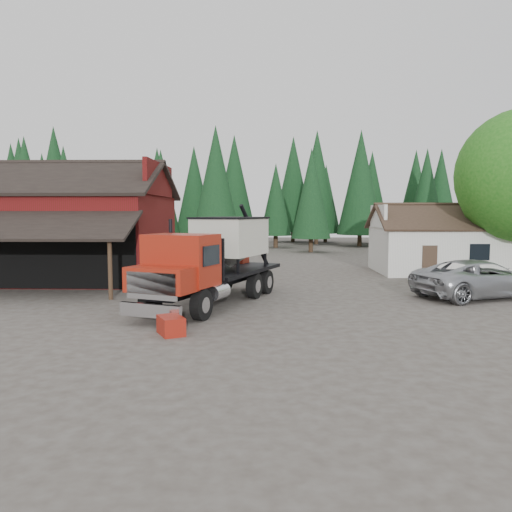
{
  "coord_description": "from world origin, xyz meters",
  "views": [
    {
      "loc": [
        1.63,
        -20.46,
        4.0
      ],
      "look_at": [
        1.04,
        4.67,
        1.8
      ],
      "focal_mm": 35.0,
      "sensor_mm": 36.0,
      "label": 1
    }
  ],
  "objects": [
    {
      "name": "near_pine_a",
      "position": [
        -22.0,
        28.0,
        6.39
      ],
      "size": [
        4.4,
        4.4,
        11.4
      ],
      "color": "#382619",
      "rests_on": "ground"
    },
    {
      "name": "feed_truck",
      "position": [
        -0.7,
        1.14,
        2.05
      ],
      "size": [
        5.91,
        10.01,
        4.39
      ],
      "rotation": [
        0.0,
        0.0,
        -0.37
      ],
      "color": "black",
      "rests_on": "ground"
    },
    {
      "name": "ground",
      "position": [
        0.0,
        0.0,
        0.0
      ],
      "size": [
        120.0,
        120.0,
        0.0
      ],
      "primitive_type": "plane",
      "color": "#453E36",
      "rests_on": "ground"
    },
    {
      "name": "near_pine_d",
      "position": [
        -4.0,
        34.0,
        7.39
      ],
      "size": [
        5.28,
        5.28,
        13.4
      ],
      "color": "#382619",
      "rests_on": "ground"
    },
    {
      "name": "near_pine_b",
      "position": [
        6.0,
        30.0,
        5.89
      ],
      "size": [
        3.96,
        3.96,
        10.4
      ],
      "color": "#382619",
      "rests_on": "ground"
    },
    {
      "name": "near_pine_c",
      "position": [
        22.0,
        26.0,
        6.89
      ],
      "size": [
        4.84,
        4.84,
        12.4
      ],
      "color": "#382619",
      "rests_on": "ground"
    },
    {
      "name": "conifer_backdrop",
      "position": [
        0.0,
        42.0,
        0.0
      ],
      "size": [
        76.0,
        16.0,
        16.0
      ],
      "primitive_type": null,
      "color": "black",
      "rests_on": "ground"
    },
    {
      "name": "red_barn",
      "position": [
        -11.0,
        9.9,
        2.69
      ],
      "size": [
        12.8,
        13.63,
        7.18
      ],
      "color": "#5E0F14",
      "rests_on": "ground"
    },
    {
      "name": "silver_car",
      "position": [
        11.61,
        3.0,
        0.89
      ],
      "size": [
        7.06,
        5.04,
        1.79
      ],
      "primitive_type": "imported",
      "rotation": [
        0.0,
        0.0,
        1.93
      ],
      "color": "#ABAEB3",
      "rests_on": "ground"
    },
    {
      "name": "farmhouse",
      "position": [
        13.0,
        13.0,
        1.67
      ],
      "size": [
        8.6,
        6.42,
        4.65
      ],
      "color": "silver",
      "rests_on": "ground"
    },
    {
      "name": "equip_box",
      "position": [
        -1.54,
        -4.43,
        0.3
      ],
      "size": [
        1.12,
        1.3,
        0.6
      ],
      "primitive_type": "cube",
      "rotation": [
        0.0,
        0.0,
        0.46
      ],
      "color": "maroon",
      "rests_on": "ground"
    }
  ]
}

